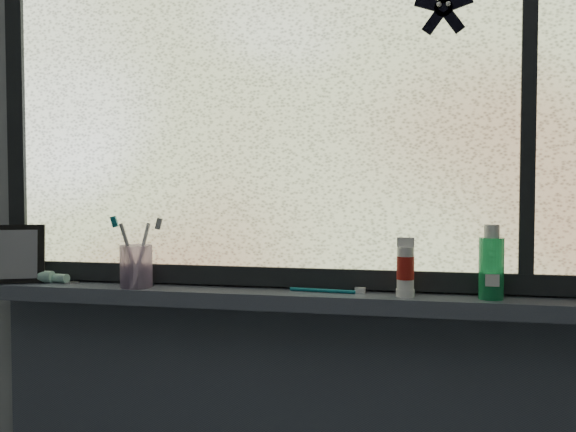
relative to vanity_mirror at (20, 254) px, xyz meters
The scene contains 13 objects.
wall_back 0.75m from the vanity_mirror, ahead, with size 3.00×0.01×2.50m, color #9EA3A8.
windowsill 0.74m from the vanity_mirror, ahead, with size 1.62×0.14×0.04m, color #474E5E.
window_pane 0.85m from the vanity_mirror, ahead, with size 1.50×0.01×1.00m, color silver.
frame_bottom 0.73m from the vanity_mirror, ahead, with size 1.60×0.03×0.05m, color black.
frame_left 0.44m from the vanity_mirror, 124.11° to the left, with size 0.05×0.03×1.10m, color black.
frame_mullion 1.40m from the vanity_mirror, ahead, with size 0.04×0.03×1.00m, color black.
starfish_sticker 1.29m from the vanity_mirror, ahead, with size 0.15×0.02×0.15m, color black, non-canonical shape.
vanity_mirror is the anchor object (origin of this frame).
toothpaste_tube 0.10m from the vanity_mirror, 14.14° to the left, with size 0.18×0.04×0.03m, color silver, non-canonical shape.
toothbrush_cup 0.35m from the vanity_mirror, ahead, with size 0.08×0.08×0.11m, color #AF94C4.
toothbrush_lying 0.84m from the vanity_mirror, ahead, with size 0.21×0.02×0.01m, color #0D6879, non-canonical shape.
mouthwash_bottle 1.25m from the vanity_mirror, ahead, with size 0.06×0.06×0.15m, color #22B064.
cream_tube 1.05m from the vanity_mirror, ahead, with size 0.04×0.04×0.10m, color silver.
Camera 1 is at (0.36, -0.35, 1.29)m, focal length 40.00 mm.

